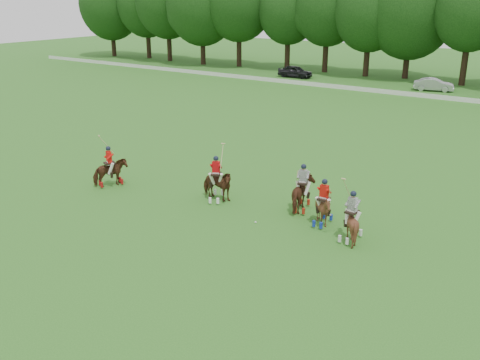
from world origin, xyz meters
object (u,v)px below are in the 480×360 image
Objects in this scene: polo_stripe_b at (351,223)px; polo_ball at (256,222)px; car_left at (295,72)px; polo_red_b at (216,185)px; car_mid at (434,85)px; polo_red_c at (323,209)px; polo_red_a at (110,172)px; polo_stripe_a at (303,194)px.

polo_stripe_b is 30.72× the size of polo_ball.
polo_red_b is at bearing -157.40° from car_left.
car_left is 16.67m from car_mid.
polo_ball is (-2.58, -1.55, -0.73)m from polo_red_c.
polo_red_b is at bearing -176.95° from polo_red_c.
polo_red_b is 7.42m from polo_stripe_b.
polo_red_a is 6.17m from polo_red_b.
polo_red_a is at bearing -175.48° from polo_stripe_b.
polo_stripe_b is at bearing 10.26° from polo_ball.
car_left reaches higher than car_mid.
polo_red_c is 1.86m from polo_stripe_a.
polo_stripe_a reaches higher than polo_ball.
polo_red_b is at bearing -162.72° from polo_stripe_a.
car_left is 1.83× the size of polo_stripe_a.
polo_stripe_a reaches higher than car_mid.
car_mid is at bearing 94.53° from polo_ball.
polo_red_b is (-0.02, -38.24, 0.17)m from car_mid.
polo_red_c is at bearing -32.14° from polo_stripe_a.
polo_red_b is at bearing 14.36° from polo_red_a.
polo_ball is (19.79, -39.49, -0.68)m from car_left.
polo_red_a is at bearing -164.43° from polo_stripe_a.
car_mid is (16.67, 0.00, -0.06)m from car_left.
car_left is at bearing 75.81° from car_mid.
polo_stripe_a is (-1.57, 0.99, 0.07)m from polo_red_c.
car_mid is 37.18m from polo_stripe_a.
polo_stripe_b is at bearing -149.08° from car_left.
polo_red_c is at bearing -150.39° from car_left.
polo_red_a is 1.19× the size of polo_stripe_a.
polo_red_a is (10.67, -39.77, 0.07)m from car_left.
polo_ball is at bearing -149.06° from polo_red_c.
polo_stripe_a is (4.16, 1.29, 0.01)m from polo_red_b.
car_left is 1.54× the size of polo_red_a.
polo_red_c is at bearing 30.94° from polo_ball.
polo_red_a reaches higher than polo_ball.
car_left is at bearing 121.85° from polo_stripe_b.
polo_stripe_b reaches higher than car_mid.
polo_red_c is at bearing 155.02° from polo_stripe_b.
polo_red_c reaches higher than car_left.
polo_red_a is at bearing -165.90° from car_left.
polo_red_b reaches higher than polo_ball.
polo_ball is at bearing -169.74° from polo_stripe_b.
polo_red_b is 31.90× the size of polo_ball.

